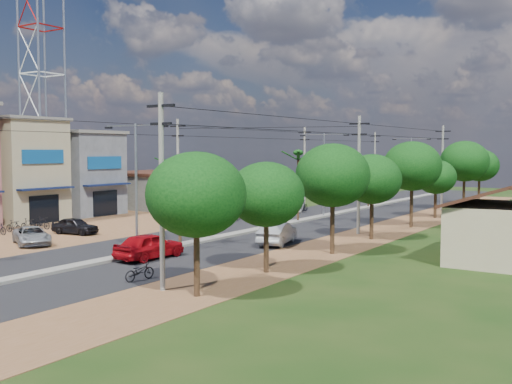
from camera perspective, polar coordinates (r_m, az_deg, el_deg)
ground at (r=37.34m, az=-11.25°, el=-5.96°), size 160.00×160.00×0.00m
road at (r=49.04m, az=1.15°, el=-3.48°), size 12.00×110.00×0.04m
median at (r=51.57m, az=2.92°, el=-3.03°), size 1.00×90.00×0.18m
dirt_lot_west at (r=53.64m, az=-16.71°, el=-3.00°), size 18.00×46.00×0.04m
dirt_shoulder_east at (r=45.14m, az=10.35°, el=-4.20°), size 5.00×90.00×0.03m
shophouse_cream at (r=58.23m, az=-21.99°, el=2.00°), size 9.00×6.40×9.30m
shophouse_grey at (r=62.50m, az=-16.70°, el=1.78°), size 9.00×6.40×8.30m
low_shed at (r=68.79m, az=-9.75°, el=0.25°), size 10.40×10.40×3.95m
telecom_tower at (r=67.58m, az=-19.79°, el=14.62°), size 3.80×3.80×43.00m
tree_east_a at (r=26.04m, az=-5.71°, el=-0.26°), size 4.40×4.40×6.37m
tree_east_b at (r=31.05m, az=0.98°, el=-0.25°), size 4.00×4.00×5.83m
tree_east_c at (r=36.93m, az=7.32°, el=1.57°), size 4.60×4.60×6.83m
tree_east_d at (r=43.46m, az=11.00°, el=1.20°), size 4.20×4.20×6.13m
tree_east_e at (r=50.86m, az=14.65°, el=2.39°), size 4.80×4.80×7.14m
tree_east_f at (r=58.65m, az=16.75°, el=1.38°), size 3.80×3.80×5.52m
tree_east_g at (r=66.17m, az=19.25°, el=2.78°), size 5.00×5.00×7.38m
tree_east_h at (r=74.03m, az=20.52°, el=2.39°), size 4.40×4.40×6.52m
palm_median_near at (r=39.74m, az=-7.31°, el=2.71°), size 2.00×2.00×6.15m
palm_median_mid at (r=52.92m, az=4.04°, el=3.45°), size 2.00×2.00×6.55m
palm_median_far at (r=67.35m, az=10.71°, el=2.97°), size 2.00×2.00×5.85m
streetlight_near at (r=36.82m, az=-11.35°, el=1.39°), size 5.10×0.18×8.00m
streetlight_mid at (r=57.36m, az=6.48°, el=2.36°), size 5.10×0.18×8.00m
streetlight_far at (r=80.46m, az=14.54°, el=2.73°), size 5.10×0.18×8.00m
utility_pole_w_b at (r=50.39m, az=-7.44°, el=2.10°), size 1.60×0.24×9.00m
utility_pole_w_c at (r=68.58m, az=4.65°, el=2.62°), size 1.60×0.24×9.00m
utility_pole_w_d at (r=87.59m, az=11.25°, el=2.86°), size 1.60×0.24×9.00m
utility_pole_e_a at (r=27.32m, az=-8.98°, el=0.47°), size 1.60×0.24×9.00m
utility_pole_e_b at (r=46.02m, az=9.77°, el=1.89°), size 1.60×0.24×9.00m
utility_pole_e_c at (r=66.77m, az=17.33°, el=2.41°), size 1.60×0.24×9.00m
car_red_near at (r=35.82m, az=-10.12°, el=-5.11°), size 2.01×4.61×1.55m
car_silver_mid at (r=40.61m, az=2.03°, el=-3.99°), size 2.77×4.88×1.52m
car_white_far at (r=62.42m, az=3.72°, el=-1.28°), size 3.40×4.92×1.32m
car_parked_silver at (r=43.23m, az=-20.57°, el=-3.96°), size 4.83×3.81×1.22m
car_parked_dark at (r=47.53m, az=-16.86°, el=-3.15°), size 3.91×2.10×1.26m
moto_rider_east at (r=30.08m, az=-11.03°, el=-7.49°), size 0.82×1.81×0.92m
moto_rider_west_a at (r=54.68m, az=-1.29°, el=-2.19°), size 0.80×1.95×1.00m
moto_rider_west_b at (r=62.61m, az=4.43°, el=-1.35°), size 0.75×1.95×1.14m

